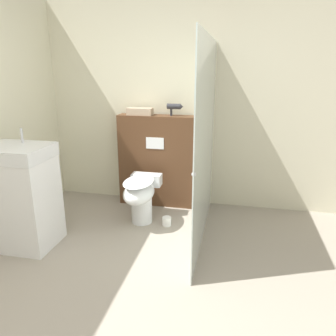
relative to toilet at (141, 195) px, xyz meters
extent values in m
plane|color=#9E9384|center=(0.23, -1.63, -0.35)|extent=(12.00, 12.00, 0.00)
cube|color=beige|center=(0.23, 0.76, 0.90)|extent=(8.00, 0.06, 2.50)
cube|color=#51331E|center=(0.05, 0.60, 0.23)|extent=(0.96, 0.22, 1.15)
cube|color=white|center=(0.05, 0.49, 0.48)|extent=(0.22, 0.01, 0.14)
cube|color=silver|center=(0.72, -0.13, 0.65)|extent=(0.01, 1.74, 1.99)
sphere|color=#B2B2B7|center=(0.72, -0.97, 0.61)|extent=(0.04, 0.04, 0.04)
cylinder|color=white|center=(0.00, 0.03, -0.16)|extent=(0.23, 0.23, 0.37)
ellipsoid|color=white|center=(0.00, -0.06, 0.05)|extent=(0.32, 0.52, 0.23)
ellipsoid|color=white|center=(0.00, -0.06, 0.18)|extent=(0.32, 0.51, 0.02)
cube|color=white|center=(0.00, 0.25, 0.09)|extent=(0.35, 0.15, 0.14)
cube|color=white|center=(-1.00, -0.68, 0.10)|extent=(0.61, 0.49, 0.89)
cube|color=white|center=(-1.00, -0.68, 0.60)|extent=(0.62, 0.50, 0.13)
cylinder|color=silver|center=(-1.00, -0.55, 0.74)|extent=(0.02, 0.02, 0.14)
cylinder|color=#2D2D33|center=(0.26, 0.60, 0.91)|extent=(0.16, 0.07, 0.07)
cone|color=#2D2D33|center=(0.35, 0.60, 0.91)|extent=(0.03, 0.06, 0.06)
cylinder|color=#2D2D33|center=(0.22, 0.60, 0.86)|extent=(0.03, 0.03, 0.11)
cube|color=tan|center=(-0.16, 0.59, 0.84)|extent=(0.31, 0.15, 0.08)
cylinder|color=white|center=(0.30, 0.00, -0.30)|extent=(0.10, 0.10, 0.10)
camera|label=1|loc=(1.02, -3.26, 1.37)|focal=35.00mm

